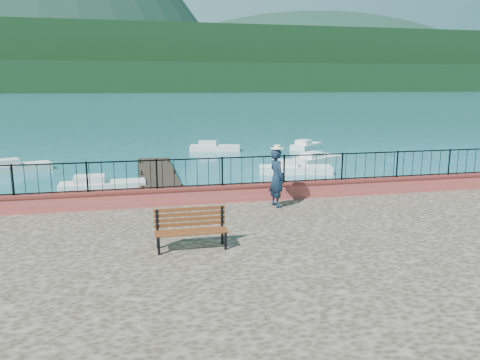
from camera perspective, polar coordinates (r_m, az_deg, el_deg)
name	(u,v)px	position (r m, az deg, el deg)	size (l,w,h in m)	color
ground	(258,276)	(13.16, 2.26, -11.59)	(2000.00, 2000.00, 0.00)	#19596B
parapet	(231,193)	(16.12, -1.11, -1.62)	(28.00, 0.46, 0.58)	#BA4843
railing	(231,171)	(15.96, -1.12, 1.05)	(27.00, 0.05, 0.95)	black
dock	(160,184)	(24.23, -9.74, -0.54)	(2.00, 16.00, 0.30)	#2D231C
far_forest	(137,78)	(311.71, -12.48, 12.06)	(900.00, 60.00, 18.00)	black
foothills	(135,61)	(372.06, -12.66, 13.94)	(900.00, 120.00, 44.00)	black
companion_hill	(311,88)	(613.71, 8.71, 11.01)	(448.00, 384.00, 180.00)	#142D23
park_bench	(191,237)	(11.63, -5.96, -6.92)	(1.78, 0.59, 0.99)	black
person	(277,178)	(15.37, 4.50, 0.26)	(0.70, 0.46, 1.93)	#102132
hat	(277,147)	(15.21, 4.56, 4.05)	(0.44, 0.44, 0.12)	white
boat_0	(103,182)	(24.13, -16.39, -0.29)	(4.13, 1.30, 0.80)	silver
boat_1	(296,166)	(27.84, 6.79, 1.65)	(4.25, 1.30, 0.80)	white
boat_2	(317,157)	(31.69, 9.43, 2.78)	(3.63, 1.30, 0.80)	white
boat_3	(17,165)	(31.35, -25.51, 1.71)	(3.77, 1.30, 0.80)	silver
boat_4	(215,146)	(37.08, -3.07, 4.20)	(3.90, 1.30, 0.80)	silver
boat_5	(306,144)	(38.53, 8.09, 4.38)	(3.26, 1.30, 0.80)	white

